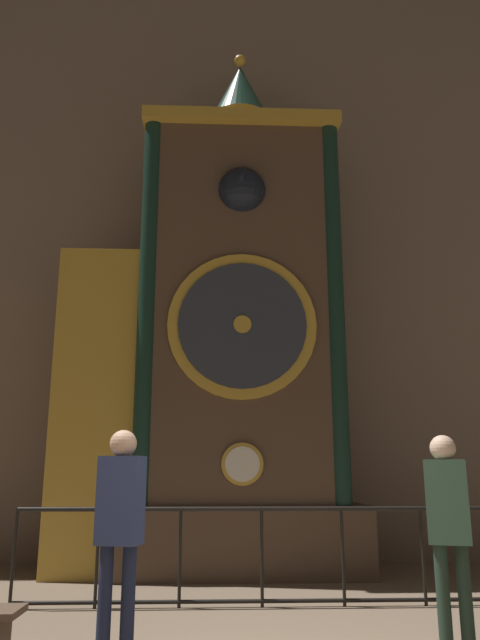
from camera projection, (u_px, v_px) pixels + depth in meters
cathedral_back_wall at (226, 128)px, 11.91m from camera, size 24.00×0.32×15.63m
clock_tower at (217, 339)px, 9.61m from camera, size 4.49×1.81×8.48m
railing_fence at (262, 550)px, 6.75m from camera, size 5.34×0.05×1.03m
visitor_near at (120, 516)px, 5.00m from camera, size 0.39×0.31×1.73m
visitor_far at (448, 517)px, 5.18m from camera, size 0.39×0.32×1.70m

